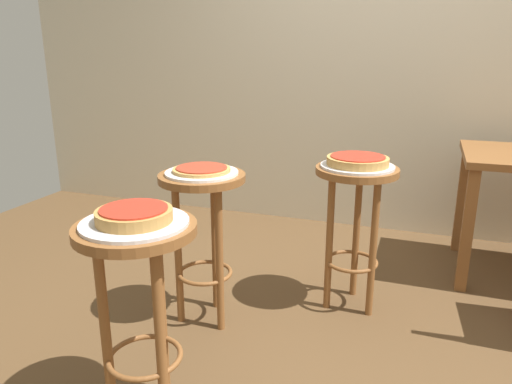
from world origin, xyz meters
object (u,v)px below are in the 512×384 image
at_px(serving_plate_middle, 202,173).
at_px(pizza_leftside, 358,160).
at_px(serving_plate_foreground, 135,223).
at_px(pizza_middle, 202,169).
at_px(stool_foreground, 139,278).
at_px(stool_middle, 203,213).
at_px(serving_plate_leftside, 357,166).
at_px(pizza_foreground, 134,215).
at_px(stool_leftside, 355,205).

relative_size(serving_plate_middle, pizza_leftside, 1.13).
distance_m(serving_plate_foreground, serving_plate_middle, 0.70).
bearing_deg(serving_plate_middle, pizza_middle, 1.79).
bearing_deg(serving_plate_middle, stool_foreground, -82.38).
distance_m(stool_middle, serving_plate_middle, 0.20).
bearing_deg(serving_plate_middle, serving_plate_foreground, -82.38).
bearing_deg(serving_plate_middle, serving_plate_leftside, 29.75).
bearing_deg(serving_plate_leftside, stool_middle, -150.25).
distance_m(pizza_foreground, stool_middle, 0.73).
bearing_deg(serving_plate_middle, pizza_leftside, 29.75).
xyz_separation_m(stool_foreground, serving_plate_foreground, (0.00, -0.00, 0.20)).
bearing_deg(stool_middle, serving_plate_middle, 90.00).
xyz_separation_m(pizza_foreground, serving_plate_leftside, (0.57, 1.07, -0.03)).
distance_m(serving_plate_middle, pizza_middle, 0.02).
xyz_separation_m(stool_foreground, stool_leftside, (0.57, 1.07, 0.00)).
height_order(serving_plate_foreground, pizza_leftside, pizza_leftside).
distance_m(stool_foreground, serving_plate_leftside, 1.23).
xyz_separation_m(stool_middle, serving_plate_middle, (0.00, 0.00, 0.20)).
bearing_deg(pizza_leftside, stool_foreground, -118.11).
height_order(pizza_foreground, stool_leftside, pizza_foreground).
xyz_separation_m(serving_plate_foreground, pizza_foreground, (0.00, -0.00, 0.03)).
distance_m(stool_leftside, pizza_leftside, 0.23).
bearing_deg(pizza_leftside, serving_plate_middle, -150.25).
xyz_separation_m(pizza_foreground, pizza_leftside, (0.57, 1.07, -0.00)).
height_order(serving_plate_leftside, pizza_leftside, pizza_leftside).
bearing_deg(stool_foreground, stool_leftside, 61.89).
distance_m(serving_plate_middle, serving_plate_leftside, 0.76).
height_order(pizza_foreground, pizza_leftside, same).
height_order(stool_foreground, serving_plate_foreground, serving_plate_foreground).
relative_size(pizza_foreground, stool_middle, 0.33).
relative_size(stool_middle, serving_plate_middle, 2.21).
height_order(pizza_foreground, pizza_middle, pizza_foreground).
bearing_deg(stool_foreground, pizza_foreground, -90.00).
height_order(stool_foreground, serving_plate_middle, serving_plate_middle).
relative_size(stool_foreground, serving_plate_leftside, 2.09).
bearing_deg(serving_plate_leftside, pizza_foreground, -118.11).
xyz_separation_m(serving_plate_middle, serving_plate_leftside, (0.66, 0.38, 0.00)).
distance_m(pizza_middle, stool_leftside, 0.79).
relative_size(serving_plate_middle, serving_plate_leftside, 0.94).
height_order(stool_foreground, pizza_foreground, pizza_foreground).
relative_size(pizza_foreground, serving_plate_middle, 0.74).
height_order(stool_foreground, pizza_middle, pizza_middle).
height_order(stool_foreground, pizza_leftside, pizza_leftside).
height_order(serving_plate_middle, pizza_leftside, pizza_leftside).
bearing_deg(pizza_foreground, serving_plate_middle, 97.62).
height_order(pizza_middle, stool_leftside, pizza_middle).
bearing_deg(stool_middle, pizza_middle, 3.58).
distance_m(stool_foreground, pizza_foreground, 0.23).
bearing_deg(pizza_middle, serving_plate_middle, -178.21).
bearing_deg(pizza_middle, stool_middle, -176.42).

